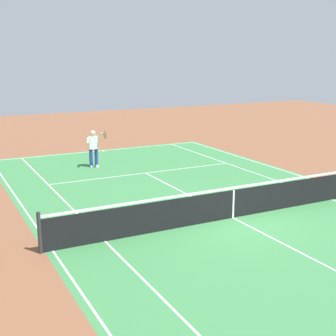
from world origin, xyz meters
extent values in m
plane|color=brown|center=(0.00, 0.00, 0.00)|extent=(60.00, 60.00, 0.00)
cube|color=#387A42|center=(0.00, 0.00, 0.00)|extent=(24.20, 11.40, 0.00)
cube|color=white|center=(11.90, 0.00, 0.00)|extent=(0.05, 11.00, 0.01)
cube|color=white|center=(0.00, 5.50, 0.00)|extent=(23.80, 0.05, 0.01)
cube|color=white|center=(0.00, -4.11, 0.00)|extent=(23.80, 0.05, 0.01)
cube|color=white|center=(0.00, 4.11, 0.00)|extent=(23.80, 0.05, 0.01)
cube|color=white|center=(6.40, 0.00, 0.00)|extent=(0.05, 8.22, 0.01)
cube|color=white|center=(0.00, 0.00, 0.00)|extent=(12.80, 0.05, 0.01)
cube|color=white|center=(11.75, 0.00, 0.00)|extent=(0.30, 0.05, 0.01)
cylinder|color=#2D2D33|center=(0.00, 5.80, 0.54)|extent=(0.10, 0.10, 1.08)
cube|color=black|center=(0.00, 0.00, 0.44)|extent=(0.02, 11.60, 0.88)
cube|color=white|center=(0.00, 0.00, 0.95)|extent=(0.04, 11.60, 0.06)
cube|color=white|center=(0.00, 0.00, 0.44)|extent=(0.04, 0.06, 0.88)
cylinder|color=navy|center=(8.51, 1.69, 0.45)|extent=(0.15, 0.15, 0.74)
cube|color=white|center=(8.45, 1.70, 0.04)|extent=(0.29, 0.13, 0.09)
cylinder|color=navy|center=(8.49, 1.45, 0.45)|extent=(0.15, 0.15, 0.74)
cube|color=white|center=(8.43, 1.46, 0.04)|extent=(0.29, 0.13, 0.09)
cube|color=white|center=(8.50, 1.57, 1.10)|extent=(0.27, 0.40, 0.56)
sphere|color=beige|center=(8.50, 1.57, 1.53)|extent=(0.23, 0.23, 0.23)
cylinder|color=beige|center=(8.35, 1.87, 1.23)|extent=(0.41, 0.25, 0.26)
cylinder|color=beige|center=(8.31, 1.31, 1.43)|extent=(0.43, 0.19, 0.30)
cylinder|color=#232326|center=(7.99, 1.28, 1.54)|extent=(0.28, 0.06, 0.04)
torus|color=#232326|center=(7.70, 1.30, 1.54)|extent=(0.31, 0.05, 0.31)
cylinder|color=#C6D84C|center=(7.70, 1.30, 1.54)|extent=(0.27, 0.03, 0.27)
sphere|color=#CCE01E|center=(1.87, -3.13, 0.03)|extent=(0.07, 0.07, 0.07)
camera|label=1|loc=(-11.15, 7.95, 4.76)|focal=50.08mm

